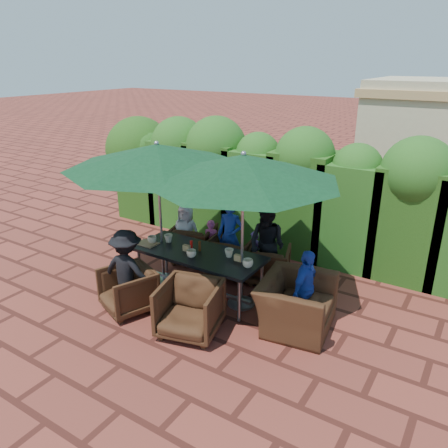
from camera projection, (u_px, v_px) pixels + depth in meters
The scene contains 30 objects.
ground at pixel (216, 292), 7.33m from camera, with size 80.00×80.00×0.00m, color maroon.
dining_table at pixel (198, 256), 7.05m from camera, with size 2.16×0.90×0.75m.
umbrella_left at pixel (157, 156), 6.94m from camera, with size 2.99×2.99×2.46m.
umbrella_right at pixel (243, 168), 6.18m from camera, with size 2.85×2.85×2.46m.
chair_far_left at pixel (193, 242), 8.34m from camera, with size 0.77×0.72×0.79m, color black.
chair_far_mid at pixel (231, 254), 7.82m from camera, with size 0.75×0.70×0.77m, color black.
chair_far_right at pixel (269, 262), 7.58m from camera, with size 0.69×0.64×0.71m, color black.
chair_near_left at pixel (128, 288), 6.69m from camera, with size 0.73×0.68×0.75m, color black.
chair_near_right at pixel (190, 306), 6.11m from camera, with size 0.81×0.76×0.84m, color black.
chair_end_right at pixel (296, 296), 6.23m from camera, with size 1.13×0.74×0.99m, color black.
adult_far_left at pixel (186, 233), 8.26m from camera, with size 0.56×0.34×1.14m, color silver.
adult_far_mid at pixel (230, 236), 7.89m from camera, with size 0.48×0.39×1.32m, color #1F3DAB.
adult_far_right at pixel (267, 245), 7.41m from camera, with size 0.67×0.41×1.40m, color black.
adult_near_left at pixel (127, 270), 6.63m from camera, with size 0.84×0.38×1.31m, color black.
adult_end_right at pixel (305, 288), 6.25m from camera, with size 0.69×0.34×1.17m, color #1F3DAB.
child_left at pixel (211, 243), 8.13m from camera, with size 0.32×0.26×0.89m, color #E2509C.
child_right at pixel (254, 253), 7.81m from camera, with size 0.29×0.24×0.82m, color #8051B0.
pedestrian_a at pixel (389, 196), 9.47m from camera, with size 1.63×0.58×1.75m, color #238336.
pedestrian_b at pixel (439, 206), 9.18m from camera, with size 0.74×0.45×1.55m, color #E2509C.
cup_a at pixel (152, 240), 7.36m from camera, with size 0.16×0.16×0.12m, color beige.
cup_b at pixel (168, 238), 7.39m from camera, with size 0.15×0.15×0.14m, color beige.
cup_c at pixel (191, 254), 6.82m from camera, with size 0.16×0.16×0.12m, color beige.
cup_d at pixel (229, 253), 6.84m from camera, with size 0.14×0.14×0.13m, color beige.
cup_e at pixel (248, 263), 6.49m from camera, with size 0.16×0.16×0.13m, color beige.
ketchup_bottle at pixel (191, 245), 7.06m from camera, with size 0.04×0.04×0.17m, color #B20C0A.
sauce_bottle at pixel (200, 246), 7.04m from camera, with size 0.04×0.04×0.17m, color #4C230C.
serving_tray at pixel (147, 243), 7.33m from camera, with size 0.35×0.25×0.02m, color #A4794F.
number_block_left at pixel (187, 248), 7.05m from camera, with size 0.12×0.06×0.10m, color tan.
number_block_right at pixel (238, 258), 6.71m from camera, with size 0.12×0.06×0.10m, color tan.
hedge_wall at pixel (270, 180), 8.78m from camera, with size 9.10×1.60×2.57m.
Camera 1 is at (3.57, -5.38, 3.67)m, focal length 35.00 mm.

